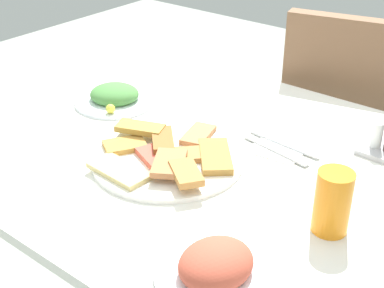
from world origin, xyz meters
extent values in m
cube|color=white|center=(0.00, 0.00, 0.72)|extent=(1.01, 0.92, 0.02)
cylinder|color=#4B484B|center=(-0.45, 0.40, 0.35)|extent=(0.04, 0.04, 0.70)
cube|color=brown|center=(0.04, 0.76, 0.43)|extent=(0.50, 0.50, 0.06)
cube|color=brown|center=(0.09, 0.57, 0.69)|extent=(0.40, 0.14, 0.46)
cylinder|color=#2B2634|center=(-0.18, 0.90, 0.20)|extent=(0.03, 0.03, 0.40)
cylinder|color=#2B2634|center=(-0.10, 0.53, 0.20)|extent=(0.03, 0.03, 0.40)
cylinder|color=white|center=(-0.05, -0.08, 0.74)|extent=(0.34, 0.34, 0.01)
cube|color=#BC7746|center=(0.00, -0.13, 0.76)|extent=(0.11, 0.12, 0.01)
cube|color=#D9C47B|center=(-0.08, -0.20, 0.75)|extent=(0.14, 0.08, 0.01)
cube|color=#9C612D|center=(-0.08, -0.06, 0.76)|extent=(0.11, 0.11, 0.01)
cube|color=#C18D3E|center=(-0.15, -0.12, 0.75)|extent=(0.10, 0.11, 0.01)
cube|color=#B2833B|center=(0.04, -0.03, 0.75)|extent=(0.14, 0.15, 0.02)
cube|color=#C4814E|center=(-0.05, 0.03, 0.75)|extent=(0.08, 0.11, 0.01)
cube|color=#B48F3E|center=(-0.16, -0.06, 0.76)|extent=(0.12, 0.09, 0.01)
cube|color=#BB7D41|center=(-0.01, -0.07, 0.75)|extent=(0.11, 0.11, 0.01)
cube|color=#C18240|center=(0.05, -0.14, 0.77)|extent=(0.11, 0.10, 0.02)
cube|color=#CA5442|center=(-0.06, -0.12, 0.75)|extent=(0.10, 0.08, 0.01)
cylinder|color=white|center=(0.26, -0.32, 0.73)|extent=(0.20, 0.20, 0.01)
ellipsoid|color=#C5513B|center=(0.26, -0.32, 0.76)|extent=(0.13, 0.15, 0.07)
cylinder|color=white|center=(-0.36, 0.06, 0.73)|extent=(0.22, 0.22, 0.01)
ellipsoid|color=#4D8C42|center=(-0.36, 0.06, 0.75)|extent=(0.17, 0.17, 0.05)
sphere|color=#E1D945|center=(-0.31, -0.01, 0.75)|extent=(0.02, 0.02, 0.02)
cylinder|color=orange|center=(0.34, -0.09, 0.79)|extent=(0.09, 0.09, 0.12)
cube|color=white|center=(0.12, 0.12, 0.73)|extent=(0.13, 0.13, 0.00)
cube|color=silver|center=(0.12, 0.10, 0.74)|extent=(0.18, 0.05, 0.00)
cube|color=silver|center=(0.12, 0.14, 0.74)|extent=(0.19, 0.03, 0.00)
cube|color=#B2B2B7|center=(0.31, 0.24, 0.74)|extent=(0.09, 0.09, 0.01)
cylinder|color=white|center=(0.29, 0.24, 0.77)|extent=(0.03, 0.03, 0.06)
camera|label=1|loc=(0.65, -0.87, 1.36)|focal=51.71mm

